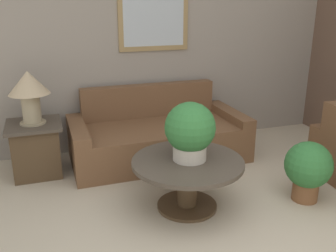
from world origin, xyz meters
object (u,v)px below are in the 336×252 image
object	(u,v)px
coffee_table	(188,173)
side_table	(36,148)
table_lamp	(29,89)
potted_plant_on_table	(190,130)
couch_main	(158,136)
potted_plant_floor	(308,168)

from	to	relation	value
coffee_table	side_table	distance (m)	1.78
coffee_table	table_lamp	size ratio (longest dim) A/B	1.80
side_table	table_lamp	distance (m)	0.67
coffee_table	table_lamp	bearing A→B (deg)	137.10
table_lamp	side_table	bearing A→B (deg)	-63.43
coffee_table	potted_plant_on_table	bearing A→B (deg)	26.48
table_lamp	potted_plant_on_table	world-z (taller)	table_lamp
couch_main	coffee_table	size ratio (longest dim) A/B	2.04
coffee_table	potted_plant_floor	size ratio (longest dim) A/B	1.72
couch_main	table_lamp	world-z (taller)	table_lamp
couch_main	coffee_table	distance (m)	1.23
coffee_table	side_table	bearing A→B (deg)	137.10
couch_main	potted_plant_floor	xyz separation A→B (m)	(1.03, -1.47, 0.07)
couch_main	table_lamp	bearing A→B (deg)	-179.50
potted_plant_on_table	coffee_table	bearing A→B (deg)	-153.52
potted_plant_floor	side_table	bearing A→B (deg)	149.17
couch_main	potted_plant_floor	distance (m)	1.80
table_lamp	potted_plant_on_table	size ratio (longest dim) A/B	1.07
coffee_table	table_lamp	world-z (taller)	table_lamp
couch_main	coffee_table	xyz separation A→B (m)	(-0.10, -1.22, 0.08)
side_table	potted_plant_on_table	world-z (taller)	potted_plant_on_table
table_lamp	potted_plant_floor	bearing A→B (deg)	-30.83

